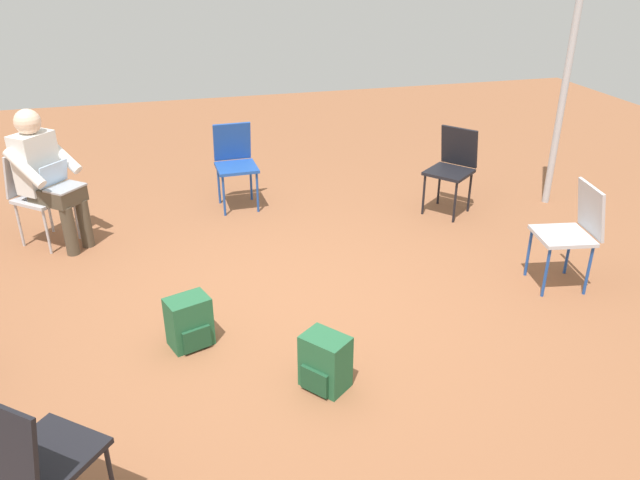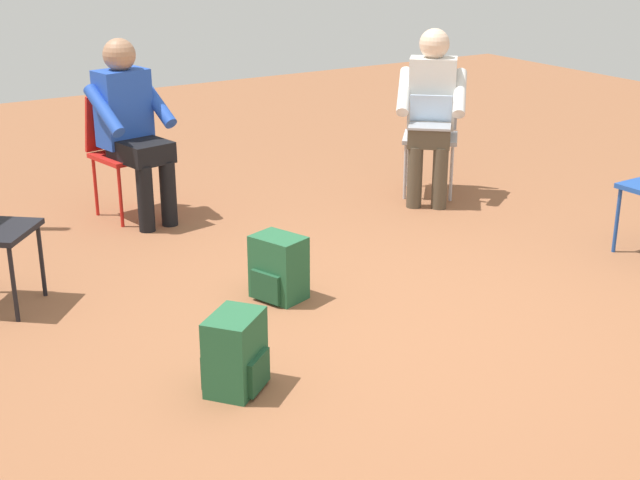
# 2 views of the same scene
# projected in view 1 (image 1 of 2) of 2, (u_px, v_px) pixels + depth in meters

# --- Properties ---
(ground_plane) EXTENTS (14.14, 14.14, 0.00)m
(ground_plane) POSITION_uv_depth(u_px,v_px,m) (281.00, 312.00, 4.67)
(ground_plane) COLOR brown
(chair_southeast) EXTENTS (0.59, 0.58, 0.85)m
(chair_southeast) POSITION_uv_depth(u_px,v_px,m) (36.00, 191.00, 5.56)
(chair_southeast) COLOR #B7B7BC
(chair_southeast) RESTS_ON ground
(chair_south) EXTENTS (0.41, 0.45, 0.85)m
(chair_south) POSITION_uv_depth(u_px,v_px,m) (235.00, 160.00, 6.33)
(chair_south) COLOR #1E4799
(chair_south) RESTS_ON ground
(chair_northeast) EXTENTS (0.58, 0.58, 0.85)m
(chair_northeast) POSITION_uv_depth(u_px,v_px,m) (33.00, 457.00, 2.71)
(chair_northeast) COLOR black
(chair_northeast) RESTS_ON ground
(chair_west) EXTENTS (0.49, 0.46, 0.85)m
(chair_west) POSITION_uv_depth(u_px,v_px,m) (573.00, 228.00, 4.84)
(chair_west) COLOR #B7B7BC
(chair_west) RESTS_ON ground
(chair_southwest) EXTENTS (0.58, 0.58, 0.85)m
(chair_southwest) POSITION_uv_depth(u_px,v_px,m) (453.00, 164.00, 6.19)
(chair_southwest) COLOR black
(chair_southwest) RESTS_ON ground
(person_with_laptop) EXTENTS (0.64, 0.63, 1.24)m
(person_with_laptop) POSITION_uv_depth(u_px,v_px,m) (46.00, 173.00, 5.40)
(person_with_laptop) COLOR #4C4233
(person_with_laptop) RESTS_ON ground
(backpack_near_laptop_user) EXTENTS (0.33, 0.34, 0.36)m
(backpack_near_laptop_user) POSITION_uv_depth(u_px,v_px,m) (325.00, 365.00, 3.85)
(backpack_near_laptop_user) COLOR #235B38
(backpack_near_laptop_user) RESTS_ON ground
(backpack_by_empty_chair) EXTENTS (0.33, 0.30, 0.36)m
(backpack_by_empty_chair) POSITION_uv_depth(u_px,v_px,m) (189.00, 324.00, 4.24)
(backpack_by_empty_chair) COLOR #235B38
(backpack_by_empty_chair) RESTS_ON ground
(tent_pole_near) EXTENTS (0.07, 0.07, 2.77)m
(tent_pole_near) POSITION_uv_depth(u_px,v_px,m) (568.00, 69.00, 6.01)
(tent_pole_near) COLOR #B2B2B7
(tent_pole_near) RESTS_ON ground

